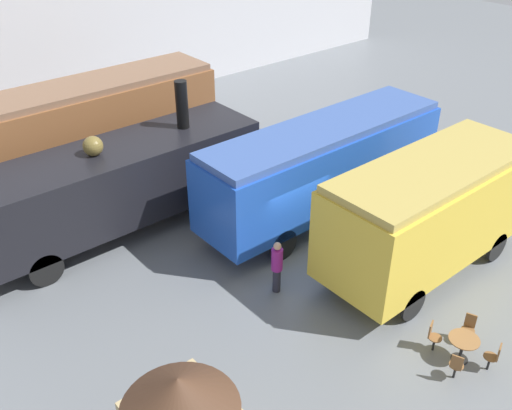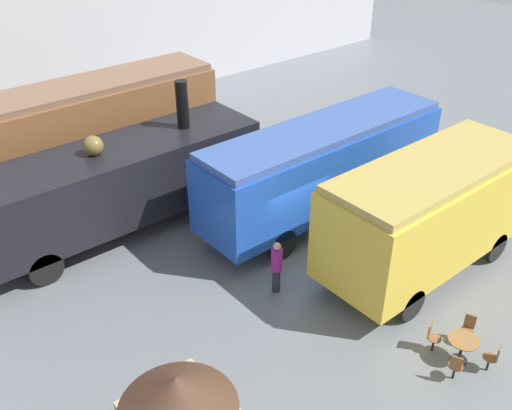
% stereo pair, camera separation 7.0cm
% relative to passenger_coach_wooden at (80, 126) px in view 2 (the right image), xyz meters
% --- Properties ---
extents(ground_plane, '(80.00, 80.00, 0.00)m').
position_rel_passenger_coach_wooden_xyz_m(ground_plane, '(3.13, -8.70, -2.40)').
color(ground_plane, slate).
extents(backdrop_wall, '(44.00, 0.15, 9.00)m').
position_rel_passenger_coach_wooden_xyz_m(backdrop_wall, '(3.13, 7.07, 2.10)').
color(backdrop_wall, silver).
rests_on(backdrop_wall, ground_plane).
extents(passenger_coach_wooden, '(10.96, 2.50, 4.03)m').
position_rel_passenger_coach_wooden_xyz_m(passenger_coach_wooden, '(0.00, 0.00, 0.00)').
color(passenger_coach_wooden, brown).
rests_on(passenger_coach_wooden, ground_plane).
extents(steam_locomotive, '(10.38, 2.68, 4.77)m').
position_rel_passenger_coach_wooden_xyz_m(steam_locomotive, '(-0.68, -3.94, -0.50)').
color(steam_locomotive, black).
rests_on(steam_locomotive, ground_plane).
extents(streamlined_locomotive, '(11.61, 2.49, 3.50)m').
position_rel_passenger_coach_wooden_xyz_m(streamlined_locomotive, '(6.25, -7.65, -0.33)').
color(streamlined_locomotive, blue).
rests_on(streamlined_locomotive, ground_plane).
extents(passenger_coach_vintage, '(7.23, 2.81, 3.68)m').
position_rel_passenger_coach_wooden_xyz_m(passenger_coach_vintage, '(5.60, -11.87, -0.26)').
color(passenger_coach_vintage, gold).
rests_on(passenger_coach_vintage, ground_plane).
extents(cafe_table_near, '(0.79, 0.79, 0.72)m').
position_rel_passenger_coach_wooden_xyz_m(cafe_table_near, '(3.15, -14.99, -1.85)').
color(cafe_table_near, black).
rests_on(cafe_table_near, ground_plane).
extents(cafe_chair_0, '(0.38, 0.39, 0.87)m').
position_rel_passenger_coach_wooden_xyz_m(cafe_chair_0, '(2.87, -14.27, -1.89)').
color(cafe_chair_0, black).
rests_on(cafe_chair_0, ground_plane).
extents(cafe_chair_1, '(0.39, 0.38, 0.87)m').
position_rel_passenger_coach_wooden_xyz_m(cafe_chair_1, '(2.44, -15.27, -1.89)').
color(cafe_chair_1, black).
rests_on(cafe_chair_1, ground_plane).
extents(cafe_chair_2, '(0.38, 0.39, 0.87)m').
position_rel_passenger_coach_wooden_xyz_m(cafe_chair_2, '(3.43, -15.70, -1.89)').
color(cafe_chair_2, black).
rests_on(cafe_chair_2, ground_plane).
extents(cafe_chair_3, '(0.39, 0.38, 0.87)m').
position_rel_passenger_coach_wooden_xyz_m(cafe_chair_3, '(3.86, -14.71, -1.89)').
color(cafe_chair_3, black).
rests_on(cafe_chair_3, ground_plane).
extents(visitor_person, '(0.34, 0.34, 1.75)m').
position_rel_passenger_coach_wooden_xyz_m(visitor_person, '(1.32, -9.88, -1.45)').
color(visitor_person, '#262633').
rests_on(visitor_person, ground_plane).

